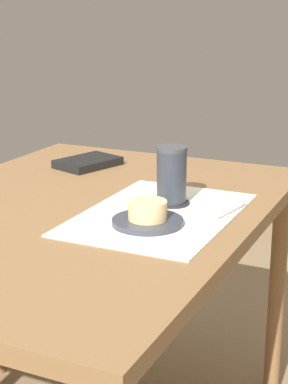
% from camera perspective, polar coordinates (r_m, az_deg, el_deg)
% --- Properties ---
extents(dining_table, '(1.20, 0.86, 0.74)m').
position_cam_1_polar(dining_table, '(1.57, -5.97, -4.00)').
color(dining_table, brown).
rests_on(dining_table, ground_plane).
extents(placemat, '(0.48, 0.33, 0.00)m').
position_cam_1_polar(placemat, '(1.48, 1.40, -1.96)').
color(placemat, silver).
rests_on(placemat, dining_table).
extents(pastry_plate, '(0.16, 0.16, 0.01)m').
position_cam_1_polar(pastry_plate, '(1.41, 0.32, -2.66)').
color(pastry_plate, '#333842').
rests_on(pastry_plate, placemat).
extents(pastry, '(0.09, 0.09, 0.04)m').
position_cam_1_polar(pastry, '(1.40, 0.32, -1.62)').
color(pastry, '#E5BC7F').
rests_on(pastry, pastry_plate).
extents(coffee_coaster, '(0.09, 0.09, 0.00)m').
position_cam_1_polar(coffee_coaster, '(1.55, 2.44, -0.96)').
color(coffee_coaster, '#232328').
rests_on(coffee_coaster, placemat).
extents(coffee_mug, '(0.11, 0.07, 0.14)m').
position_cam_1_polar(coffee_mug, '(1.54, 2.50, 1.58)').
color(coffee_mug, '#2D333D').
rests_on(coffee_mug, coffee_coaster).
extents(teaspoon, '(0.13, 0.04, 0.01)m').
position_cam_1_polar(teaspoon, '(1.50, 7.75, -1.62)').
color(teaspoon, silver).
rests_on(teaspoon, placemat).
extents(small_book, '(0.21, 0.17, 0.02)m').
position_cam_1_polar(small_book, '(1.93, -5.02, 2.63)').
color(small_book, black).
rests_on(small_book, dining_table).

